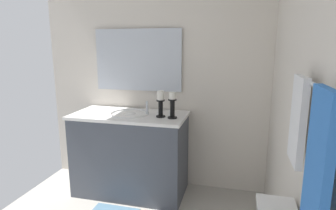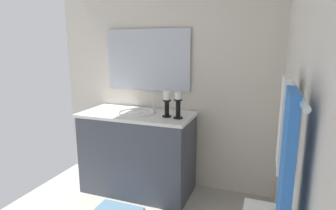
{
  "view_description": "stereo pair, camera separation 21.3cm",
  "coord_description": "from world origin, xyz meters",
  "px_view_note": "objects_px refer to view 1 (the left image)",
  "views": [
    {
      "loc": [
        1.55,
        0.89,
        1.53
      ],
      "look_at": [
        -0.44,
        0.38,
        1.1
      ],
      "focal_mm": 29.69,
      "sensor_mm": 36.0,
      "label": 1
    },
    {
      "loc": [
        1.48,
        1.09,
        1.53
      ],
      "look_at": [
        -0.44,
        0.38,
        1.1
      ],
      "focal_mm": 29.69,
      "sensor_mm": 36.0,
      "label": 2
    }
  ],
  "objects_px": {
    "sink_basin": "(130,117)",
    "mirror": "(138,60)",
    "towel_center": "(318,167)",
    "towel_bar": "(318,86)",
    "candle_holder_tall": "(172,105)",
    "towel_near_vanity": "(298,120)",
    "candle_holder_short": "(161,103)",
    "vanity_cabinet": "(131,153)"
  },
  "relations": [
    {
      "from": "sink_basin",
      "to": "mirror",
      "type": "bearing_deg",
      "value": -179.8
    },
    {
      "from": "towel_center",
      "to": "sink_basin",
      "type": "bearing_deg",
      "value": -140.48
    },
    {
      "from": "towel_bar",
      "to": "candle_holder_tall",
      "type": "bearing_deg",
      "value": -147.14
    },
    {
      "from": "candle_holder_tall",
      "to": "towel_center",
      "type": "xyz_separation_m",
      "value": [
        1.55,
        0.86,
        0.15
      ]
    },
    {
      "from": "towel_bar",
      "to": "towel_near_vanity",
      "type": "relative_size",
      "value": 1.82
    },
    {
      "from": "candle_holder_short",
      "to": "towel_near_vanity",
      "type": "xyz_separation_m",
      "value": [
        1.2,
        0.98,
        0.21
      ]
    },
    {
      "from": "sink_basin",
      "to": "candle_holder_short",
      "type": "bearing_deg",
      "value": 82.73
    },
    {
      "from": "sink_basin",
      "to": "towel_near_vanity",
      "type": "bearing_deg",
      "value": 46.85
    },
    {
      "from": "sink_basin",
      "to": "towel_bar",
      "type": "height_order",
      "value": "towel_bar"
    },
    {
      "from": "sink_basin",
      "to": "towel_center",
      "type": "distance_m",
      "value": 2.11
    },
    {
      "from": "sink_basin",
      "to": "towel_near_vanity",
      "type": "height_order",
      "value": "towel_near_vanity"
    },
    {
      "from": "towel_bar",
      "to": "vanity_cabinet",
      "type": "bearing_deg",
      "value": -136.66
    },
    {
      "from": "sink_basin",
      "to": "towel_bar",
      "type": "relative_size",
      "value": 0.55
    },
    {
      "from": "towel_bar",
      "to": "candle_holder_short",
      "type": "bearing_deg",
      "value": -144.06
    },
    {
      "from": "towel_center",
      "to": "towel_near_vanity",
      "type": "bearing_deg",
      "value": 180.0
    },
    {
      "from": "vanity_cabinet",
      "to": "mirror",
      "type": "bearing_deg",
      "value": 179.99
    },
    {
      "from": "towel_near_vanity",
      "to": "towel_center",
      "type": "xyz_separation_m",
      "value": [
        0.36,
        0.0,
        -0.06
      ]
    },
    {
      "from": "mirror",
      "to": "candle_holder_short",
      "type": "xyz_separation_m",
      "value": [
        0.32,
        0.34,
        -0.39
      ]
    },
    {
      "from": "towel_center",
      "to": "towel_bar",
      "type": "bearing_deg",
      "value": 174.36
    },
    {
      "from": "candle_holder_tall",
      "to": "candle_holder_short",
      "type": "xyz_separation_m",
      "value": [
        -0.02,
        -0.12,
        0.0
      ]
    },
    {
      "from": "candle_holder_short",
      "to": "towel_bar",
      "type": "bearing_deg",
      "value": 35.94
    },
    {
      "from": "vanity_cabinet",
      "to": "towel_near_vanity",
      "type": "height_order",
      "value": "towel_near_vanity"
    },
    {
      "from": "vanity_cabinet",
      "to": "towel_bar",
      "type": "relative_size",
      "value": 1.6
    },
    {
      "from": "candle_holder_tall",
      "to": "candle_holder_short",
      "type": "relative_size",
      "value": 0.98
    },
    {
      "from": "candle_holder_short",
      "to": "candle_holder_tall",
      "type": "bearing_deg",
      "value": 81.37
    },
    {
      "from": "towel_center",
      "to": "candle_holder_short",
      "type": "bearing_deg",
      "value": -147.83
    },
    {
      "from": "vanity_cabinet",
      "to": "towel_near_vanity",
      "type": "distance_m",
      "value": 1.97
    },
    {
      "from": "vanity_cabinet",
      "to": "mirror",
      "type": "height_order",
      "value": "mirror"
    },
    {
      "from": "vanity_cabinet",
      "to": "sink_basin",
      "type": "height_order",
      "value": "sink_basin"
    },
    {
      "from": "candle_holder_tall",
      "to": "towel_near_vanity",
      "type": "height_order",
      "value": "towel_near_vanity"
    },
    {
      "from": "sink_basin",
      "to": "towel_near_vanity",
      "type": "xyz_separation_m",
      "value": [
        1.24,
        1.33,
        0.38
      ]
    },
    {
      "from": "candle_holder_tall",
      "to": "towel_bar",
      "type": "bearing_deg",
      "value": 32.86
    },
    {
      "from": "vanity_cabinet",
      "to": "candle_holder_short",
      "type": "xyz_separation_m",
      "value": [
        0.04,
        0.34,
        0.56
      ]
    },
    {
      "from": "towel_near_vanity",
      "to": "towel_center",
      "type": "distance_m",
      "value": 0.37
    },
    {
      "from": "mirror",
      "to": "towel_center",
      "type": "distance_m",
      "value": 2.32
    },
    {
      "from": "candle_holder_tall",
      "to": "towel_center",
      "type": "distance_m",
      "value": 1.78
    },
    {
      "from": "mirror",
      "to": "candle_holder_tall",
      "type": "distance_m",
      "value": 0.7
    },
    {
      "from": "towel_bar",
      "to": "towel_center",
      "type": "relative_size",
      "value": 1.37
    },
    {
      "from": "sink_basin",
      "to": "candle_holder_short",
      "type": "distance_m",
      "value": 0.39
    },
    {
      "from": "sink_basin",
      "to": "towel_near_vanity",
      "type": "relative_size",
      "value": 1.0
    },
    {
      "from": "vanity_cabinet",
      "to": "towel_center",
      "type": "relative_size",
      "value": 2.2
    },
    {
      "from": "towel_bar",
      "to": "sink_basin",
      "type": "bearing_deg",
      "value": -136.68
    }
  ]
}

